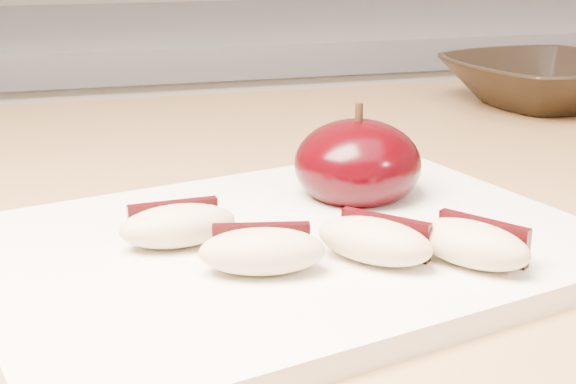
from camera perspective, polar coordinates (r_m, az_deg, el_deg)
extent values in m
cube|color=silver|center=(1.38, -7.17, -8.62)|extent=(2.40, 0.60, 0.90)
cube|color=slate|center=(1.24, -8.03, 11.16)|extent=(2.40, 0.62, 0.04)
cube|color=#AA834A|center=(0.58, 2.00, -0.82)|extent=(1.64, 0.64, 0.04)
cube|color=white|center=(0.43, 0.00, -3.98)|extent=(0.36, 0.30, 0.01)
ellipsoid|color=black|center=(0.49, 4.97, 2.00)|extent=(0.09, 0.09, 0.05)
cylinder|color=black|center=(0.48, 5.07, 5.65)|extent=(0.00, 0.00, 0.01)
ellipsoid|color=#D0B484|center=(0.41, -7.82, -2.40)|extent=(0.06, 0.03, 0.02)
cube|color=black|center=(0.43, -8.16, -1.94)|extent=(0.05, 0.01, 0.02)
ellipsoid|color=#D0B484|center=(0.38, -1.84, -4.24)|extent=(0.06, 0.04, 0.02)
cube|color=black|center=(0.39, -1.91, -3.65)|extent=(0.05, 0.02, 0.02)
ellipsoid|color=#D0B484|center=(0.39, 6.15, -3.48)|extent=(0.06, 0.06, 0.02)
cube|color=black|center=(0.40, 6.93, -3.03)|extent=(0.04, 0.04, 0.02)
ellipsoid|color=#D0B484|center=(0.40, 12.88, -3.62)|extent=(0.06, 0.07, 0.02)
cube|color=black|center=(0.41, 13.69, -3.21)|extent=(0.03, 0.04, 0.02)
imported|color=black|center=(0.85, 17.91, 7.47)|extent=(0.22, 0.22, 0.05)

